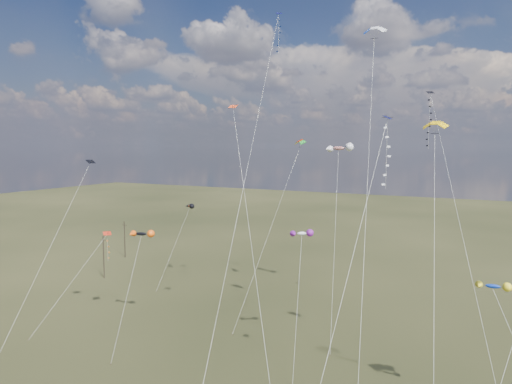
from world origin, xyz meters
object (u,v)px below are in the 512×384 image
at_px(diamond_black_high, 432,132).
at_px(parafoil_yellow, 435,125).
at_px(utility_pole_near, 104,257).
at_px(novelty_black_orange, 141,234).
at_px(utility_pole_far, 125,239).

height_order(diamond_black_high, parafoil_yellow, diamond_black_high).
height_order(utility_pole_near, novelty_black_orange, novelty_black_orange).
height_order(utility_pole_far, diamond_black_high, diamond_black_high).
relative_size(utility_pole_far, diamond_black_high, 0.26).
bearing_deg(diamond_black_high, novelty_black_orange, -161.27).
relative_size(utility_pole_near, parafoil_yellow, 0.29).
height_order(utility_pole_near, diamond_black_high, diamond_black_high).
relative_size(diamond_black_high, parafoil_yellow, 1.14).
xyz_separation_m(utility_pole_near, novelty_black_orange, (22.24, -14.77, 8.81)).
bearing_deg(parafoil_yellow, utility_pole_far, 156.81).
distance_m(diamond_black_high, parafoil_yellow, 11.47).
bearing_deg(parafoil_yellow, novelty_black_orange, -179.42).
bearing_deg(utility_pole_far, novelty_black_orange, -43.58).
height_order(parafoil_yellow, novelty_black_orange, parafoil_yellow).
bearing_deg(novelty_black_orange, utility_pole_far, 136.42).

